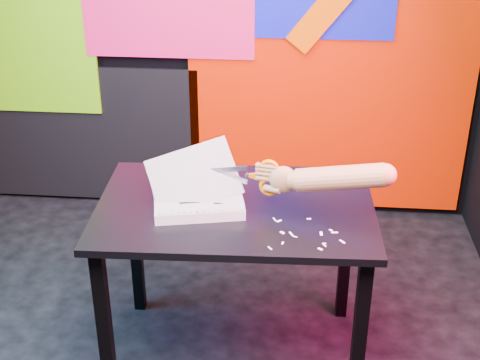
# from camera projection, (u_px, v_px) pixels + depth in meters

# --- Properties ---
(room) EXTENTS (3.01, 3.01, 2.71)m
(room) POSITION_uv_depth(u_px,v_px,m) (158.00, 66.00, 2.25)
(room) COLOR black
(room) RESTS_ON ground
(backdrop) EXTENTS (2.88, 0.05, 2.08)m
(backdrop) POSITION_uv_depth(u_px,v_px,m) (225.00, 57.00, 3.73)
(backdrop) COLOR red
(backdrop) RESTS_ON ground
(work_table) EXTENTS (1.11, 0.76, 0.75)m
(work_table) POSITION_uv_depth(u_px,v_px,m) (235.00, 227.00, 2.67)
(work_table) COLOR black
(work_table) RESTS_ON ground
(printout_stack) EXTENTS (0.41, 0.32, 0.26)m
(printout_stack) POSITION_uv_depth(u_px,v_px,m) (198.00, 201.00, 2.60)
(printout_stack) COLOR white
(printout_stack) RESTS_ON work_table
(scissors) EXTENTS (0.27, 0.06, 0.15)m
(scissors) POSITION_uv_depth(u_px,v_px,m) (264.00, 177.00, 2.54)
(scissors) COLOR #B2BBCF
(scissors) RESTS_ON printout_stack
(hand_forearm) EXTENTS (0.51, 0.15, 0.17)m
(hand_forearm) POSITION_uv_depth(u_px,v_px,m) (330.00, 178.00, 2.47)
(hand_forearm) COLOR #9A693F
(hand_forearm) RESTS_ON work_table
(paper_clippings) EXTENTS (0.28, 0.23, 0.00)m
(paper_clippings) POSITION_uv_depth(u_px,v_px,m) (306.00, 234.00, 2.43)
(paper_clippings) COLOR white
(paper_clippings) RESTS_ON work_table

